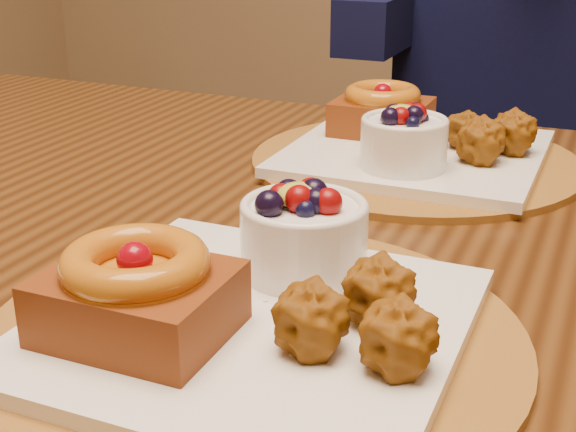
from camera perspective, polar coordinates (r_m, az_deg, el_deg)
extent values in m
cube|color=#351A09|center=(0.76, 4.70, -2.44)|extent=(1.60, 0.90, 0.04)
cylinder|color=#351A09|center=(1.55, -17.21, -5.79)|extent=(0.06, 0.06, 0.71)
cylinder|color=brown|center=(0.56, -2.53, -8.58)|extent=(0.38, 0.38, 0.01)
cube|color=white|center=(0.56, -2.54, -7.68)|extent=(0.28, 0.28, 0.01)
cube|color=#4E1E07|center=(0.53, -10.61, -6.10)|extent=(0.12, 0.10, 0.04)
torus|color=#9F4909|center=(0.52, -10.83, -3.27)|extent=(0.10, 0.10, 0.02)
sphere|color=maroon|center=(0.52, -10.84, -3.07)|extent=(0.02, 0.02, 0.02)
sphere|color=#854E09|center=(0.54, 6.41, -5.48)|extent=(0.05, 0.05, 0.05)
sphere|color=#854E09|center=(0.51, 1.62, -7.38)|extent=(0.05, 0.05, 0.05)
sphere|color=#854E09|center=(0.49, 7.76, -8.55)|extent=(0.05, 0.05, 0.05)
cylinder|color=white|center=(0.61, 1.14, -1.67)|extent=(0.10, 0.10, 0.05)
torus|color=white|center=(0.60, 1.15, 0.70)|extent=(0.10, 0.10, 0.01)
ellipsoid|color=gold|center=(0.60, 0.80, 1.48)|extent=(0.03, 0.03, 0.02)
cylinder|color=brown|center=(0.95, 9.03, 3.88)|extent=(0.38, 0.38, 0.01)
cube|color=white|center=(0.94, 9.07, 4.46)|extent=(0.28, 0.28, 0.01)
cube|color=#4E1E07|center=(0.99, 6.67, 7.03)|extent=(0.11, 0.09, 0.04)
torus|color=#9F4909|center=(0.99, 6.74, 8.58)|extent=(0.09, 0.09, 0.02)
sphere|color=maroon|center=(0.99, 6.75, 8.70)|extent=(0.02, 0.02, 0.02)
sphere|color=#854E09|center=(0.90, 13.50, 5.00)|extent=(0.04, 0.04, 0.04)
sphere|color=#854E09|center=(0.95, 12.46, 5.97)|extent=(0.04, 0.04, 0.04)
sphere|color=#854E09|center=(0.94, 15.64, 5.55)|extent=(0.04, 0.04, 0.04)
cylinder|color=white|center=(0.86, 8.23, 5.08)|extent=(0.09, 0.09, 0.05)
torus|color=white|center=(0.85, 8.32, 6.72)|extent=(0.09, 0.09, 0.01)
ellipsoid|color=gold|center=(0.85, 8.08, 7.27)|extent=(0.03, 0.03, 0.02)
cube|color=black|center=(1.46, 11.59, -3.22)|extent=(0.50, 0.50, 0.04)
cylinder|color=black|center=(1.50, 1.43, -12.26)|extent=(0.04, 0.04, 0.42)
cylinder|color=black|center=(1.78, 7.68, -6.54)|extent=(0.04, 0.04, 0.42)
cylinder|color=black|center=(1.68, 19.35, -9.43)|extent=(0.04, 0.04, 0.42)
cube|color=black|center=(1.56, 14.87, 6.90)|extent=(0.43, 0.10, 0.45)
cube|color=black|center=(1.48, 17.84, 14.21)|extent=(0.46, 0.24, 0.66)
cube|color=black|center=(1.41, 7.14, 13.83)|extent=(0.09, 0.33, 0.09)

